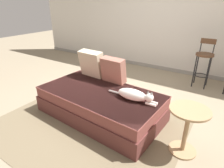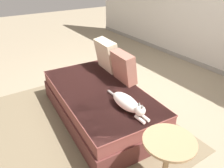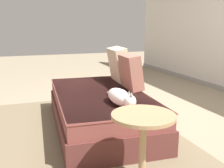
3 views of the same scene
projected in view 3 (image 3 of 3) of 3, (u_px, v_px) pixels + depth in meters
name	position (u px, v px, depth m)	size (l,w,h in m)	color
ground_plane	(131.00, 122.00, 3.22)	(16.00, 16.00, 0.00)	gray
area_rug	(75.00, 129.00, 2.99)	(2.56, 2.09, 0.01)	#75664C
couch	(100.00, 109.00, 3.04)	(1.92, 1.11, 0.42)	brown
throw_pillow_corner	(119.00, 64.00, 3.54)	(0.46, 0.26, 0.46)	beige
throw_pillow_middle	(131.00, 72.00, 3.10)	(0.41, 0.23, 0.42)	#936051
cat	(121.00, 97.00, 2.50)	(0.74, 0.18, 0.19)	white
side_table	(143.00, 142.00, 1.81)	(0.44, 0.44, 0.58)	tan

